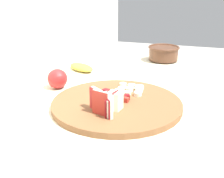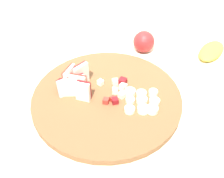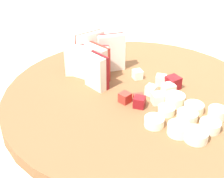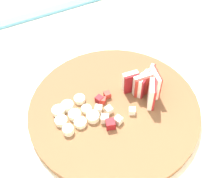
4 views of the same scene
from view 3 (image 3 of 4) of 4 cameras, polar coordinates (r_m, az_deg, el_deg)
The scene contains 4 objects.
cutting_board at distance 0.50m, azimuth 3.98°, elevation -1.62°, with size 0.39×0.39×0.02m, color brown.
apple_wedge_fan at distance 0.53m, azimuth -3.21°, elevation 5.05°, with size 0.09×0.09×0.07m.
apple_dice_pile at distance 0.49m, azimuth 7.39°, elevation -0.03°, with size 0.08×0.10×0.02m.
banana_slice_rows at distance 0.44m, azimuth 12.93°, elevation -4.87°, with size 0.09×0.09×0.02m.
Camera 3 is at (0.18, -0.29, 1.15)m, focal length 52.38 mm.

